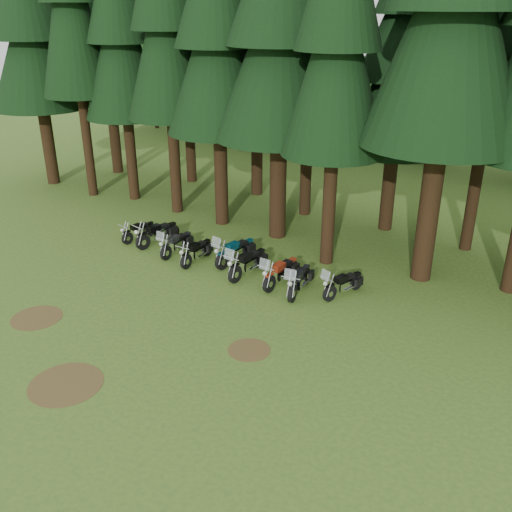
% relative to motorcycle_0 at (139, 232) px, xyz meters
% --- Properties ---
extents(ground, '(120.00, 120.00, 0.00)m').
position_rel_motorcycle_0_xyz_m(ground, '(5.11, -5.41, -0.41)').
color(ground, '#3B5B20').
rests_on(ground, ground).
extents(pine_front_0, '(5.49, 5.49, 16.17)m').
position_rel_motorcycle_0_xyz_m(pine_front_0, '(-11.09, 3.87, 9.27)').
color(pine_front_0, '#301E10').
rests_on(pine_front_0, ground).
extents(pine_front_2, '(4.32, 4.32, 16.22)m').
position_rel_motorcycle_0_xyz_m(pine_front_2, '(-4.66, 4.41, 9.30)').
color(pine_front_2, '#301E10').
rests_on(pine_front_2, ground).
extents(pine_front_4, '(4.95, 4.95, 16.33)m').
position_rel_motorcycle_0_xyz_m(pine_front_4, '(1.91, 4.00, 9.36)').
color(pine_front_4, '#301E10').
rests_on(pine_front_4, ground).
extents(pine_front_5, '(5.81, 5.81, 16.72)m').
position_rel_motorcycle_0_xyz_m(pine_front_5, '(5.18, 4.04, 9.59)').
color(pine_front_5, '#301E10').
rests_on(pine_front_5, ground).
extents(pine_front_6, '(4.15, 4.15, 16.75)m').
position_rel_motorcycle_0_xyz_m(pine_front_6, '(8.55, 2.62, 9.62)').
color(pine_front_6, '#301E10').
rests_on(pine_front_6, ground).
extents(pine_back_0, '(5.00, 5.00, 17.21)m').
position_rel_motorcycle_0_xyz_m(pine_back_0, '(-9.56, 7.84, 9.89)').
color(pine_back_0, '#301E10').
rests_on(pine_back_0, ground).
extents(pine_back_1, '(4.52, 4.52, 16.22)m').
position_rel_motorcycle_0_xyz_m(pine_back_1, '(-4.14, 8.94, 9.30)').
color(pine_back_1, '#301E10').
rests_on(pine_back_1, ground).
extents(pine_back_2, '(4.85, 4.85, 16.30)m').
position_rel_motorcycle_0_xyz_m(pine_back_2, '(0.73, 9.00, 9.35)').
color(pine_back_2, '#301E10').
rests_on(pine_back_2, ground).
extents(pine_back_3, '(4.35, 4.35, 16.20)m').
position_rel_motorcycle_0_xyz_m(pine_back_3, '(4.74, 7.53, 9.28)').
color(pine_back_3, '#301E10').
rests_on(pine_back_3, ground).
extents(pine_back_4, '(4.94, 4.94, 13.78)m').
position_rel_motorcycle_0_xyz_m(pine_back_4, '(9.15, 7.84, 7.84)').
color(pine_back_4, '#301E10').
rests_on(pine_back_4, ground).
extents(pine_back_5, '(3.94, 3.94, 16.33)m').
position_rel_motorcycle_0_xyz_m(pine_back_5, '(13.19, 7.45, 9.36)').
color(pine_back_5, '#301E10').
rests_on(pine_back_5, ground).
extents(decid_0, '(8.00, 7.78, 10.00)m').
position_rel_motorcycle_0_xyz_m(decid_0, '(-16.99, 19.86, 5.48)').
color(decid_0, '#301E10').
rests_on(decid_0, ground).
extents(decid_1, '(7.91, 7.69, 9.88)m').
position_rel_motorcycle_0_xyz_m(decid_1, '(-10.87, 20.36, 5.42)').
color(decid_1, '#301E10').
rests_on(decid_1, ground).
extents(decid_2, '(6.72, 6.53, 8.40)m').
position_rel_motorcycle_0_xyz_m(decid_2, '(-5.32, 19.37, 4.54)').
color(decid_2, '#301E10').
rests_on(decid_2, ground).
extents(decid_3, '(6.12, 5.95, 7.65)m').
position_rel_motorcycle_0_xyz_m(decid_3, '(0.40, 19.72, 4.10)').
color(decid_3, '#301E10').
rests_on(decid_3, ground).
extents(decid_4, '(5.93, 5.76, 7.41)m').
position_rel_motorcycle_0_xyz_m(decid_4, '(6.69, 20.92, 3.96)').
color(decid_4, '#301E10').
rests_on(decid_4, ground).
extents(dirt_patch_0, '(1.80, 1.80, 0.01)m').
position_rel_motorcycle_0_xyz_m(dirt_patch_0, '(2.11, -7.41, -0.41)').
color(dirt_patch_0, '#4C3D1E').
rests_on(dirt_patch_0, ground).
extents(dirt_patch_1, '(1.40, 1.40, 0.01)m').
position_rel_motorcycle_0_xyz_m(dirt_patch_1, '(9.61, -4.91, -0.41)').
color(dirt_patch_1, '#4C3D1E').
rests_on(dirt_patch_1, ground).
extents(dirt_patch_2, '(2.20, 2.20, 0.01)m').
position_rel_motorcycle_0_xyz_m(dirt_patch_2, '(6.11, -9.41, -0.41)').
color(dirt_patch_2, '#4C3D1E').
rests_on(dirt_patch_2, ground).
extents(motorcycle_0, '(0.37, 2.00, 0.81)m').
position_rel_motorcycle_0_xyz_m(motorcycle_0, '(0.00, 0.00, 0.00)').
color(motorcycle_0, black).
rests_on(motorcycle_0, ground).
extents(motorcycle_1, '(0.58, 2.41, 0.99)m').
position_rel_motorcycle_0_xyz_m(motorcycle_1, '(1.12, 0.08, 0.09)').
color(motorcycle_1, black).
rests_on(motorcycle_1, ground).
extents(motorcycle_2, '(0.44, 2.24, 1.41)m').
position_rel_motorcycle_0_xyz_m(motorcycle_2, '(2.57, -0.29, 0.06)').
color(motorcycle_2, black).
rests_on(motorcycle_2, ground).
extents(motorcycle_3, '(0.36, 2.21, 0.90)m').
position_rel_motorcycle_0_xyz_m(motorcycle_3, '(3.88, -0.48, 0.04)').
color(motorcycle_3, black).
rests_on(motorcycle_3, ground).
extents(motorcycle_4, '(0.63, 2.50, 1.56)m').
position_rel_motorcycle_0_xyz_m(motorcycle_4, '(5.35, 0.35, 0.11)').
color(motorcycle_4, black).
rests_on(motorcycle_4, ground).
extents(motorcycle_5, '(0.50, 2.50, 1.57)m').
position_rel_motorcycle_0_xyz_m(motorcycle_5, '(6.45, -0.34, 0.11)').
color(motorcycle_5, black).
rests_on(motorcycle_5, ground).
extents(motorcycle_6, '(0.45, 2.41, 1.52)m').
position_rel_motorcycle_0_xyz_m(motorcycle_6, '(8.01, -0.30, 0.09)').
color(motorcycle_6, black).
rests_on(motorcycle_6, ground).
extents(motorcycle_7, '(0.72, 2.36, 1.48)m').
position_rel_motorcycle_0_xyz_m(motorcycle_7, '(8.98, -0.52, 0.08)').
color(motorcycle_7, black).
rests_on(motorcycle_7, ground).
extents(motorcycle_8, '(0.89, 2.14, 1.36)m').
position_rel_motorcycle_0_xyz_m(motorcycle_8, '(10.49, 0.22, 0.04)').
color(motorcycle_8, black).
rests_on(motorcycle_8, ground).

